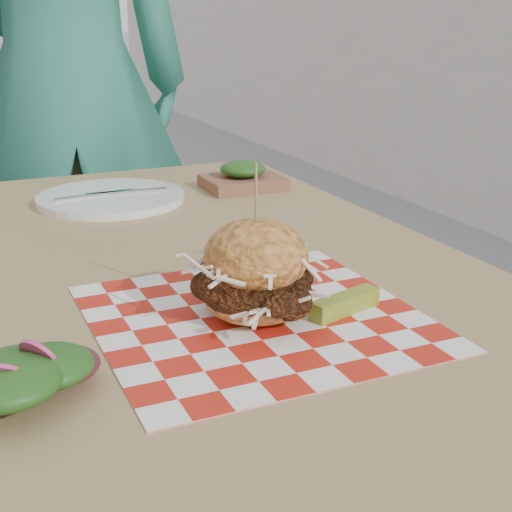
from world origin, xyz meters
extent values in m
imported|color=#2C806A|center=(-0.22, 1.04, 0.91)|extent=(0.72, 0.52, 1.83)
cube|color=#A18659|center=(-0.26, 0.07, 0.73)|extent=(0.80, 1.20, 0.04)
cylinder|color=#333338|center=(0.08, 0.61, 0.35)|extent=(0.05, 0.05, 0.71)
cube|color=#A18659|center=(-0.26, 0.89, 0.45)|extent=(0.54, 0.54, 0.04)
cube|color=#A18659|center=(-0.19, 1.08, 0.70)|extent=(0.41, 0.18, 0.50)
cylinder|color=#333338|center=(-0.15, 0.66, 0.21)|extent=(0.03, 0.03, 0.43)
cylinder|color=#333338|center=(-0.37, 1.12, 0.21)|extent=(0.03, 0.03, 0.43)
cylinder|color=#333338|center=(-0.03, 1.00, 0.21)|extent=(0.03, 0.03, 0.43)
cube|color=red|center=(-0.23, -0.18, 0.75)|extent=(0.36, 0.36, 0.00)
ellipsoid|color=#EA8B42|center=(-0.23, -0.18, 0.77)|extent=(0.12, 0.12, 0.04)
ellipsoid|color=brown|center=(-0.23, -0.18, 0.79)|extent=(0.13, 0.12, 0.06)
ellipsoid|color=#EA8B42|center=(-0.23, -0.18, 0.82)|extent=(0.12, 0.12, 0.08)
cylinder|color=#A18659|center=(-0.23, -0.18, 0.89)|extent=(0.00, 0.00, 0.09)
cube|color=olive|center=(-0.14, -0.21, 0.76)|extent=(0.10, 0.05, 0.02)
ellipsoid|color=#3F1419|center=(-0.47, -0.27, 0.76)|extent=(0.08, 0.08, 0.03)
ellipsoid|color=#144413|center=(-0.48, -0.24, 0.76)|extent=(0.08, 0.08, 0.03)
ellipsoid|color=#144413|center=(-0.51, -0.24, 0.76)|extent=(0.08, 0.08, 0.03)
ellipsoid|color=#144413|center=(-0.51, -0.29, 0.76)|extent=(0.08, 0.08, 0.03)
ellipsoid|color=#144413|center=(-0.48, -0.29, 0.76)|extent=(0.08, 0.08, 0.03)
cylinder|color=#CB3877|center=(-0.48, -0.25, 0.79)|extent=(0.05, 0.05, 0.04)
cylinder|color=white|center=(-0.26, 0.42, 0.76)|extent=(0.27, 0.27, 0.01)
cube|color=silver|center=(-0.29, 0.42, 0.77)|extent=(0.15, 0.03, 0.00)
cube|color=silver|center=(-0.23, 0.42, 0.77)|extent=(0.15, 0.03, 0.00)
cube|color=brown|center=(0.00, 0.41, 0.76)|extent=(0.15, 0.12, 0.02)
ellipsoid|color=#144413|center=(0.00, 0.41, 0.79)|extent=(0.09, 0.09, 0.03)
camera|label=1|loc=(-0.54, -0.86, 1.08)|focal=50.00mm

